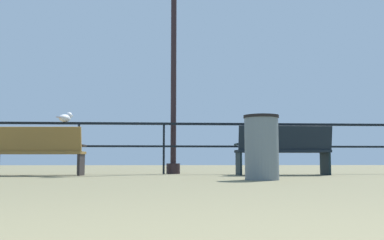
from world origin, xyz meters
The scene contains 6 objects.
pier_railing centered at (0.00, 8.57, 0.78)m, with size 20.90×0.05×1.07m.
bench_near_left centered at (-2.35, 7.78, 0.50)m, with size 1.73×0.69×0.90m.
bench_near_right centered at (2.29, 7.77, 0.52)m, with size 1.80×0.73×0.94m.
lamppost_center centered at (0.20, 8.83, 2.47)m, with size 0.33×0.33×4.36m.
seagull_on_rail centered at (-2.02, 8.59, 1.16)m, with size 0.29×0.41×0.21m.
trash_bin centered at (1.39, 5.67, 0.46)m, with size 0.50×0.50×0.92m.
Camera 1 is at (0.01, -0.46, 0.26)m, focal length 40.81 mm.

